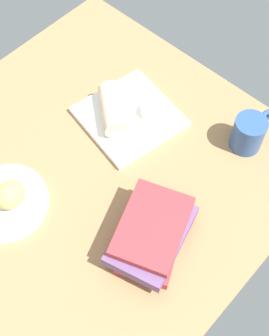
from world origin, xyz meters
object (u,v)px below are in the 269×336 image
(breakfast_wrap, at_px, (113,109))
(sauce_cup, at_px, (149,110))
(coffee_mug, at_px, (249,132))
(square_plate, at_px, (129,117))
(book_stack, at_px, (152,233))
(round_plate, at_px, (5,203))
(scone_pastry, at_px, (10,195))

(breakfast_wrap, bearing_deg, sauce_cup, 175.90)
(breakfast_wrap, distance_m, coffee_mug, 0.35)
(square_plate, distance_m, book_stack, 0.35)
(round_plate, distance_m, book_stack, 0.36)
(scone_pastry, xyz_separation_m, coffee_mug, (0.51, -0.30, 0.00))
(book_stack, relative_size, coffee_mug, 1.96)
(sauce_cup, bearing_deg, scone_pastry, 170.81)
(book_stack, bearing_deg, coffee_mug, -0.03)
(scone_pastry, distance_m, coffee_mug, 0.59)
(square_plate, bearing_deg, coffee_mug, -61.96)
(breakfast_wrap, distance_m, book_stack, 0.35)
(round_plate, bearing_deg, scone_pastry, -43.44)
(breakfast_wrap, height_order, book_stack, book_stack)
(scone_pastry, xyz_separation_m, book_stack, (0.15, -0.30, -0.00))
(round_plate, distance_m, scone_pastry, 0.04)
(scone_pastry, bearing_deg, breakfast_wrap, -0.61)
(sauce_cup, relative_size, book_stack, 0.18)
(round_plate, bearing_deg, book_stack, -62.37)
(breakfast_wrap, bearing_deg, book_stack, 96.15)
(round_plate, xyz_separation_m, square_plate, (0.38, -0.04, 0.00))
(square_plate, distance_m, sauce_cup, 0.06)
(sauce_cup, bearing_deg, square_plate, 137.96)
(round_plate, relative_size, coffee_mug, 1.57)
(sauce_cup, xyz_separation_m, breakfast_wrap, (-0.07, 0.06, 0.02))
(scone_pastry, relative_size, book_stack, 0.29)
(breakfast_wrap, bearing_deg, square_plate, 175.90)
(breakfast_wrap, bearing_deg, round_plate, 35.27)
(scone_pastry, xyz_separation_m, sauce_cup, (0.41, -0.07, -0.01))
(round_plate, height_order, scone_pastry, scone_pastry)
(book_stack, bearing_deg, square_plate, 51.49)
(round_plate, relative_size, breakfast_wrap, 1.46)
(breakfast_wrap, height_order, coffee_mug, coffee_mug)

